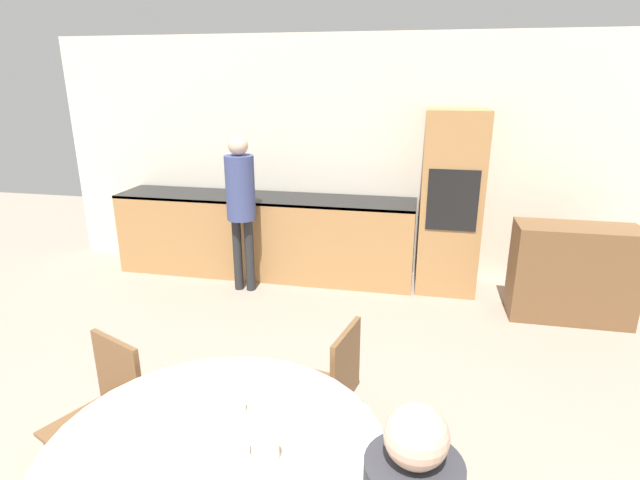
{
  "coord_description": "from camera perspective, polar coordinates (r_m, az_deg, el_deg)",
  "views": [
    {
      "loc": [
        0.61,
        -0.12,
        2.16
      ],
      "look_at": [
        -0.04,
        3.01,
        1.11
      ],
      "focal_mm": 28.0,
      "sensor_mm": 36.0,
      "label": 1
    }
  ],
  "objects": [
    {
      "name": "person_standing",
      "position": [
        5.1,
        -9.06,
        4.97
      ],
      "size": [
        0.29,
        0.29,
        1.62
      ],
      "color": "#262628",
      "rests_on": "ground_plane"
    },
    {
      "name": "sideboard",
      "position": [
        5.14,
        26.87,
        -3.37
      ],
      "size": [
        1.06,
        0.45,
        0.89
      ],
      "color": "brown",
      "rests_on": "ground_plane"
    },
    {
      "name": "oven_unit",
      "position": [
        5.28,
        14.7,
        4.14
      ],
      "size": [
        0.6,
        0.59,
        1.87
      ],
      "color": "#AD7A47",
      "rests_on": "ground_plane"
    },
    {
      "name": "chair_far_left",
      "position": [
        3.01,
        -23.28,
        -17.36
      ],
      "size": [
        0.53,
        0.53,
        0.86
      ],
      "rotation": [
        0.0,
        0.0,
        5.87
      ],
      "color": "brown",
      "rests_on": "ground_plane"
    },
    {
      "name": "chair_far_right",
      "position": [
        2.96,
        1.08,
        -16.38
      ],
      "size": [
        0.48,
        0.48,
        0.86
      ],
      "rotation": [
        0.0,
        0.0,
        4.49
      ],
      "color": "brown",
      "rests_on": "ground_plane"
    },
    {
      "name": "wall_back",
      "position": [
        5.57,
        5.32,
        9.2
      ],
      "size": [
        7.19,
        0.05,
        2.6
      ],
      "color": "silver",
      "rests_on": "ground_plane"
    },
    {
      "name": "cup",
      "position": [
        2.08,
        -5.86,
        -22.69
      ],
      "size": [
        0.08,
        0.08,
        0.09
      ],
      "color": "beige",
      "rests_on": "dining_table"
    },
    {
      "name": "bowl_centre",
      "position": [
        2.34,
        -10.15,
        -18.34
      ],
      "size": [
        0.13,
        0.13,
        0.04
      ],
      "color": "silver",
      "rests_on": "dining_table"
    },
    {
      "name": "bowl_near",
      "position": [
        2.12,
        -10.25,
        -22.65
      ],
      "size": [
        0.15,
        0.15,
        0.04
      ],
      "color": "silver",
      "rests_on": "dining_table"
    },
    {
      "name": "kitchen_counter",
      "position": [
        5.66,
        -6.34,
        0.63
      ],
      "size": [
        3.32,
        0.6,
        0.9
      ],
      "color": "#AD7A47",
      "rests_on": "ground_plane"
    }
  ]
}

